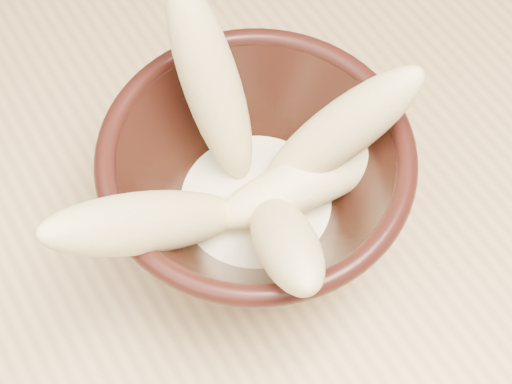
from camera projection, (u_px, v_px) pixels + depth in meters
The scene contains 8 objects.
table at pixel (218, 308), 0.58m from camera, with size 1.20×0.80×0.75m.
bowl at pixel (256, 185), 0.48m from camera, with size 0.20×0.20×0.11m.
milk_puddle at pixel (256, 204), 0.50m from camera, with size 0.11×0.11×0.02m, color #F9F3C8.
banana_upright at pixel (213, 87), 0.45m from camera, with size 0.04×0.04×0.16m, color #D8C27F.
banana_left at pixel (154, 222), 0.42m from camera, with size 0.04×0.04×0.17m, color #D8C27F.
banana_right at pixel (336, 135), 0.45m from camera, with size 0.04×0.04×0.15m, color #D8C27F.
banana_across at pixel (310, 181), 0.48m from camera, with size 0.04×0.04×0.14m, color #D8C27F.
banana_front at pixel (284, 241), 0.42m from camera, with size 0.04×0.04×0.15m, color #D8C27F.
Camera 1 is at (-0.08, -0.19, 1.23)m, focal length 50.00 mm.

